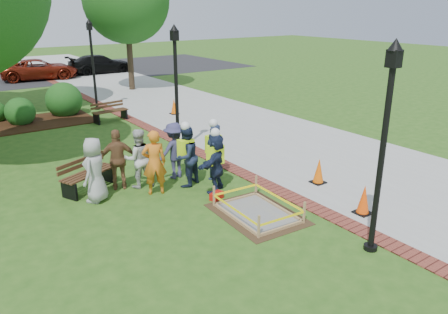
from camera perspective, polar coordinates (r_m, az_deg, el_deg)
ground at (r=10.79m, az=1.54°, el=-7.24°), size 100.00×100.00×0.00m
sidewalk at (r=21.31m, az=-3.87°, el=6.10°), size 6.00×60.00×0.02m
brick_edging at (r=19.85m, az=-11.90°, el=4.77°), size 0.50×60.00×0.03m
mulch_bed at (r=20.48m, az=-26.47°, el=3.61°), size 7.00×3.00×0.05m
parking_lot at (r=35.52m, az=-25.99°, el=9.47°), size 36.00×12.00×0.01m
wet_concrete_pad at (r=10.62m, az=4.36°, el=-6.35°), size 1.84×2.40×0.55m
bench_near at (r=12.50m, az=-17.19°, el=-2.94°), size 1.69×1.14×0.88m
bench_far at (r=19.77m, az=-14.61°, el=5.25°), size 1.59×0.69×0.83m
cone_front at (r=11.08m, az=17.78°, el=-5.40°), size 0.38×0.38×0.76m
cone_back at (r=12.64m, az=12.26°, el=-1.86°), size 0.38×0.38×0.75m
cone_far at (r=20.58m, az=-6.54°, el=6.53°), size 0.37×0.37×0.73m
toolbox at (r=11.46m, az=-0.98°, el=-5.08°), size 0.42×0.32×0.19m
lamp_near at (r=8.82m, az=20.22°, el=2.74°), size 0.28×0.28×4.26m
lamp_mid at (r=14.74m, az=-6.29°, el=9.98°), size 0.28×0.28×4.26m
lamp_far at (r=22.01m, az=-16.82°, el=12.29°), size 0.28×0.28×4.26m
tree_right at (r=26.95m, az=-12.67°, el=19.39°), size 4.91×4.91×7.60m
shrub_c at (r=20.69m, az=-24.88°, el=3.92°), size 1.24×1.24×1.24m
shrub_d at (r=21.67m, az=-19.97°, el=5.18°), size 1.64×1.64×1.64m
casual_person_a at (r=11.57m, az=-16.52°, el=-1.64°), size 0.63×0.62×1.69m
casual_person_b at (r=11.65m, az=-9.09°, el=-0.74°), size 0.65×0.52×1.76m
casual_person_c at (r=12.20m, az=-11.11°, el=-0.21°), size 0.59×0.45×1.66m
casual_person_d at (r=12.18m, az=-13.65°, el=-0.35°), size 0.63×0.52×1.69m
casual_person_e at (r=12.71m, az=-6.48°, el=0.82°), size 0.55×0.37×1.65m
hivis_worker_a at (r=11.70m, az=-1.14°, el=-0.39°), size 0.62×0.58×1.77m
hivis_worker_b at (r=12.56m, az=-1.39°, el=1.03°), size 0.62×0.58×1.79m
hivis_worker_c at (r=12.08m, az=-4.98°, el=0.34°), size 0.64×0.54×1.85m
parked_car_c at (r=33.12m, az=-22.81°, el=9.32°), size 2.63×4.87×1.51m
parked_car_d at (r=34.83m, az=-15.77°, el=10.49°), size 2.03×4.58×1.49m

